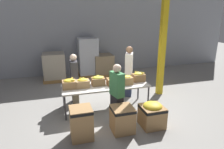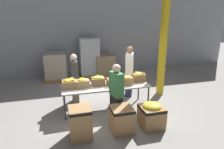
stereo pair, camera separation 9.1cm
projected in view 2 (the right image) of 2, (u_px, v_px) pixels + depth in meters
The scene contains 19 objects.
ground_plane at pixel (106, 108), 6.28m from camera, with size 30.00×30.00×0.00m, color gray.
wall_back at pixel (85, 32), 9.54m from camera, with size 16.00×0.08×4.00m.
sorting_table at pixel (106, 87), 6.07m from camera, with size 2.63×0.89×0.78m.
banana_box_0 at pixel (69, 83), 5.79m from camera, with size 0.39×0.34×0.29m.
banana_box_1 at pixel (83, 83), 5.85m from camera, with size 0.39×0.29×0.29m.
banana_box_2 at pixel (98, 80), 6.03m from camera, with size 0.39×0.32×0.30m.
banana_box_3 at pixel (113, 81), 6.05m from camera, with size 0.39×0.29×0.27m.
banana_box_4 at pixel (126, 80), 6.09m from camera, with size 0.39×0.29×0.30m.
banana_box_5 at pixel (139, 77), 6.38m from camera, with size 0.39×0.30×0.31m.
volunteer_0 at pixel (75, 79), 6.50m from camera, with size 0.22×0.44×1.64m.
volunteer_1 at pixel (116, 94), 5.29m from camera, with size 0.31×0.48×1.63m.
volunteer_2 at pixel (129, 72), 7.04m from camera, with size 0.42×0.54×1.79m.
donation_bin_0 at pixel (80, 122), 4.70m from camera, with size 0.51×0.51×0.78m.
donation_bin_1 at pixel (122, 118), 4.98m from camera, with size 0.54×0.54×0.66m.
donation_bin_2 at pixel (151, 114), 5.19m from camera, with size 0.58×0.58×0.67m.
support_pillar at pixel (163, 40), 6.84m from camera, with size 0.19×0.19×4.00m.
pallet_stack_0 at pixel (55, 67), 8.81m from camera, with size 1.00×1.00×1.22m.
pallet_stack_1 at pixel (104, 65), 9.52m from camera, with size 0.96×0.96×1.00m.
pallet_stack_2 at pixel (89, 57), 9.34m from camera, with size 0.95×0.95×1.80m.
Camera 2 is at (-1.33, -5.54, 2.86)m, focal length 32.00 mm.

